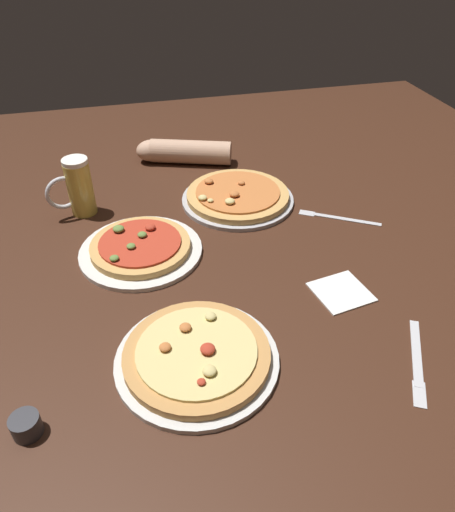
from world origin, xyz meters
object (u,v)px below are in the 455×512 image
object	(u,v)px
ramekin_sauce	(26,426)
knife_right	(417,361)
pizza_plate_far	(238,196)
fork_left	(337,218)
pizza_plate_side	(141,248)
pizza_plate_near	(197,356)
beer_mug_dark	(78,187)
diner_arm	(181,152)
napkin_folded	(341,291)

from	to	relation	value
ramekin_sauce	knife_right	distance (m)	0.73
pizza_plate_far	fork_left	xyz separation A→B (m)	(0.25, -0.16, -0.01)
knife_right	fork_left	bearing A→B (deg)	82.79
pizza_plate_side	ramekin_sauce	xyz separation A→B (m)	(-0.24, -0.47, 0.00)
pizza_plate_near	beer_mug_dark	distance (m)	0.66
pizza_plate_side	knife_right	xyz separation A→B (m)	(0.49, -0.49, -0.01)
pizza_plate_far	pizza_plate_side	distance (m)	0.36
beer_mug_dark	diner_arm	world-z (taller)	beer_mug_dark
beer_mug_dark	pizza_plate_side	bearing A→B (deg)	-58.76
pizza_plate_near	pizza_plate_side	xyz separation A→B (m)	(-0.07, 0.39, -0.00)
napkin_folded	knife_right	bearing A→B (deg)	-75.54
pizza_plate_far	diner_arm	world-z (taller)	diner_arm
diner_arm	beer_mug_dark	bearing A→B (deg)	-142.46
fork_left	diner_arm	size ratio (longest dim) A/B	0.65
pizza_plate_side	napkin_folded	world-z (taller)	pizza_plate_side
ramekin_sauce	pizza_plate_far	bearing A→B (deg)	50.39
pizza_plate_near	diner_arm	world-z (taller)	diner_arm
pizza_plate_near	beer_mug_dark	size ratio (longest dim) A/B	1.94
pizza_plate_side	beer_mug_dark	distance (m)	0.28
napkin_folded	fork_left	xyz separation A→B (m)	(0.12, 0.30, -0.00)
beer_mug_dark	ramekin_sauce	size ratio (longest dim) A/B	3.25
pizza_plate_side	beer_mug_dark	xyz separation A→B (m)	(-0.14, 0.24, 0.07)
napkin_folded	pizza_plate_near	bearing A→B (deg)	-161.52
pizza_plate_near	pizza_plate_far	xyz separation A→B (m)	(0.24, 0.58, 0.00)
pizza_plate_near	diner_arm	distance (m)	0.88
pizza_plate_near	pizza_plate_side	world-z (taller)	same
pizza_plate_far	pizza_plate_side	size ratio (longest dim) A/B	1.06
pizza_plate_side	pizza_plate_near	bearing A→B (deg)	-79.65
knife_right	diner_arm	xyz separation A→B (m)	(-0.30, 0.98, 0.04)
beer_mug_dark	diner_arm	distance (m)	0.42
pizza_plate_near	fork_left	distance (m)	0.64
pizza_plate_near	beer_mug_dark	world-z (taller)	beer_mug_dark
beer_mug_dark	knife_right	distance (m)	0.97
beer_mug_dark	fork_left	distance (m)	0.73
pizza_plate_far	pizza_plate_side	xyz separation A→B (m)	(-0.31, -0.19, -0.00)
pizza_plate_near	napkin_folded	size ratio (longest dim) A/B	2.69
pizza_plate_far	diner_arm	xyz separation A→B (m)	(-0.12, 0.30, 0.02)
ramekin_sauce	diner_arm	xyz separation A→B (m)	(0.43, 0.96, 0.02)
pizza_plate_far	knife_right	world-z (taller)	pizza_plate_far
ramekin_sauce	knife_right	size ratio (longest dim) A/B	0.25
beer_mug_dark	ramekin_sauce	bearing A→B (deg)	-97.77
beer_mug_dark	napkin_folded	bearing A→B (deg)	-41.07
diner_arm	pizza_plate_far	bearing A→B (deg)	-68.19
ramekin_sauce	diner_arm	world-z (taller)	diner_arm
pizza_plate_far	ramekin_sauce	xyz separation A→B (m)	(-0.55, -0.66, 0.00)
beer_mug_dark	napkin_folded	distance (m)	0.77
pizza_plate_near	fork_left	xyz separation A→B (m)	(0.49, 0.42, -0.01)
diner_arm	fork_left	bearing A→B (deg)	-51.09
pizza_plate_far	ramekin_sauce	world-z (taller)	pizza_plate_far
pizza_plate_far	beer_mug_dark	size ratio (longest dim) A/B	2.00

